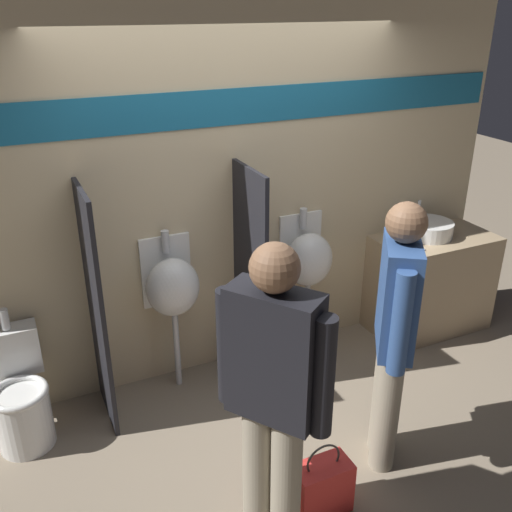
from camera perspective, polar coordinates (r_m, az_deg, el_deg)
name	(u,v)px	position (r m, az deg, el deg)	size (l,w,h in m)	color
ground_plane	(266,396)	(4.28, 0.99, -13.81)	(16.00, 16.00, 0.00)	gray
display_wall	(231,194)	(4.11, -2.54, 6.19)	(4.51, 0.07, 2.70)	beige
sink_counter	(430,283)	(5.10, 17.01, -2.58)	(1.00, 0.55, 0.84)	tan
sink_basin	(428,229)	(4.92, 16.83, 2.63)	(0.40, 0.40, 0.27)	white
cell_phone	(416,248)	(4.67, 15.73, 0.82)	(0.07, 0.14, 0.01)	#B7B7BC
divider_near_counter	(96,310)	(3.81, -15.66, -5.27)	(0.03, 0.53, 1.63)	black
divider_mid	(250,279)	(4.08, -0.58, -2.27)	(0.03, 0.53, 1.63)	black
urinal_near_counter	(172,287)	(4.01, -8.37, -3.07)	(0.38, 0.31, 1.20)	silver
urinal_far	(308,259)	(4.40, 5.23, -0.35)	(0.38, 0.31, 1.20)	silver
toilet	(20,399)	(4.05, -22.52, -13.04)	(0.36, 0.53, 0.87)	white
person_in_vest	(394,329)	(3.35, 13.66, -7.07)	(0.39, 0.51, 1.69)	gray
person_with_lanyard	(273,393)	(2.76, 1.70, -13.57)	(0.41, 0.51, 1.71)	gray
shopping_bag	(322,487)	(3.43, 6.58, -21.97)	(0.32, 0.18, 0.46)	red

